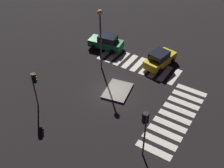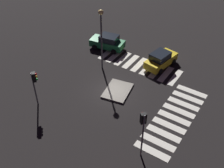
{
  "view_description": "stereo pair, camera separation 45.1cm",
  "coord_description": "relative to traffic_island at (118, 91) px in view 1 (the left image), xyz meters",
  "views": [
    {
      "loc": [
        -18.87,
        -11.88,
        18.98
      ],
      "look_at": [
        0.0,
        0.0,
        1.0
      ],
      "focal_mm": 44.7,
      "sensor_mm": 36.0,
      "label": 1
    },
    {
      "loc": [
        -18.63,
        -12.26,
        18.98
      ],
      "look_at": [
        0.0,
        0.0,
        1.0
      ],
      "focal_mm": 44.7,
      "sensor_mm": 36.0,
      "label": 2
    }
  ],
  "objects": [
    {
      "name": "traffic_light_west",
      "position": [
        -5.87,
        5.5,
        2.81
      ],
      "size": [
        0.53,
        0.54,
        3.82
      ],
      "rotation": [
        0.0,
        0.0,
        -0.73
      ],
      "color": "#47474C",
      "rests_on": "ground"
    },
    {
      "name": "car_green",
      "position": [
        6.54,
        5.66,
        0.84
      ],
      "size": [
        2.56,
        4.54,
        1.9
      ],
      "rotation": [
        0.0,
        0.0,
        1.73
      ],
      "color": "#196B38",
      "rests_on": "ground"
    },
    {
      "name": "car_yellow",
      "position": [
        6.65,
        -1.7,
        0.84
      ],
      "size": [
        4.56,
        2.62,
        1.9
      ],
      "rotation": [
        0.0,
        0.0,
        -0.18
      ],
      "color": "gold",
      "rests_on": "ground"
    },
    {
      "name": "traffic_light_south",
      "position": [
        -5.69,
        -5.82,
        3.4
      ],
      "size": [
        0.54,
        0.53,
        4.61
      ],
      "rotation": [
        0.0,
        0.0,
        0.87
      ],
      "color": "#47474C",
      "rests_on": "ground"
    },
    {
      "name": "ground_plane",
      "position": [
        -0.32,
        0.49,
        -0.09
      ],
      "size": [
        80.0,
        80.0,
        0.0
      ],
      "primitive_type": "plane",
      "color": "black"
    },
    {
      "name": "street_lamp",
      "position": [
        2.62,
        3.78,
        4.86
      ],
      "size": [
        0.56,
        0.56,
        7.2
      ],
      "color": "#47474C",
      "rests_on": "ground"
    },
    {
      "name": "traffic_island",
      "position": [
        0.0,
        0.0,
        0.0
      ],
      "size": [
        3.71,
        3.06,
        0.18
      ],
      "color": "gray",
      "rests_on": "ground"
    },
    {
      "name": "crosswalk_near",
      "position": [
        -0.32,
        -6.54,
        -0.08
      ],
      "size": [
        9.9,
        3.2,
        0.02
      ],
      "color": "silver",
      "rests_on": "ground"
    },
    {
      "name": "crosswalk_side",
      "position": [
        5.54,
        0.49,
        -0.08
      ],
      "size": [
        3.2,
        9.9,
        0.02
      ],
      "color": "silver",
      "rests_on": "ground"
    }
  ]
}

